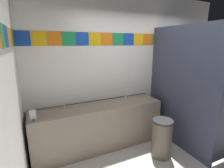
{
  "coord_description": "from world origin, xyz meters",
  "views": [
    {
      "loc": [
        -1.83,
        -1.51,
        1.93
      ],
      "look_at": [
        -0.75,
        0.85,
        1.29
      ],
      "focal_mm": 26.97,
      "sensor_mm": 36.0,
      "label": 1
    }
  ],
  "objects": [
    {
      "name": "vanity_counter",
      "position": [
        -0.86,
        1.18,
        0.42
      ],
      "size": [
        2.36,
        0.55,
        0.83
      ],
      "color": "gray",
      "rests_on": "ground_plane"
    },
    {
      "name": "stall_divider",
      "position": [
        0.67,
        0.41,
        1.11
      ],
      "size": [
        0.92,
        1.57,
        2.22
      ],
      "color": "#33384C",
      "rests_on": "ground_plane"
    },
    {
      "name": "soap_dispenser",
      "position": [
        -1.93,
        1.02,
        0.91
      ],
      "size": [
        0.09,
        0.09,
        0.16
      ],
      "color": "#B7BABF",
      "rests_on": "vanity_counter"
    },
    {
      "name": "wall_back",
      "position": [
        -0.0,
        1.49,
        1.43
      ],
      "size": [
        4.17,
        0.09,
        2.85
      ],
      "color": "white",
      "rests_on": "ground_plane"
    },
    {
      "name": "toilet",
      "position": [
        1.15,
        1.01,
        0.3
      ],
      "size": [
        0.39,
        0.49,
        0.74
      ],
      "color": "white",
      "rests_on": "ground_plane"
    },
    {
      "name": "trash_bin",
      "position": [
        0.01,
        0.47,
        0.34
      ],
      "size": [
        0.34,
        0.34,
        0.67
      ],
      "color": "brown",
      "rests_on": "ground_plane"
    },
    {
      "name": "faucet_left",
      "position": [
        -1.44,
        1.27,
        0.88
      ],
      "size": [
        0.04,
        0.1,
        0.14
      ],
      "color": "silver",
      "rests_on": "vanity_counter"
    },
    {
      "name": "faucet_right",
      "position": [
        -0.27,
        1.27,
        0.88
      ],
      "size": [
        0.04,
        0.1,
        0.14
      ],
      "color": "silver",
      "rests_on": "vanity_counter"
    }
  ]
}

